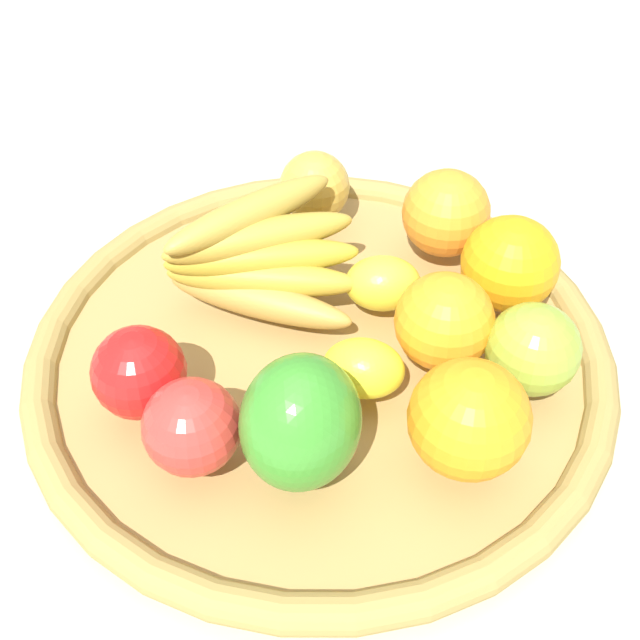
{
  "coord_description": "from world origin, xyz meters",
  "views": [
    {
      "loc": [
        -0.04,
        0.43,
        0.49
      ],
      "look_at": [
        0.0,
        0.0,
        0.06
      ],
      "focal_mm": 43.66,
      "sensor_mm": 36.0,
      "label": 1
    }
  ],
  "objects_px": {
    "orange_3": "(446,213)",
    "orange_1": "(444,321)",
    "orange_0": "(510,264)",
    "apple_0": "(139,373)",
    "lemon_0": "(383,283)",
    "apple_1": "(315,186)",
    "bell_pepper": "(305,423)",
    "orange_2": "(469,419)",
    "apple_2": "(533,349)",
    "apple_3": "(192,427)",
    "lemon_1": "(364,368)",
    "banana_bunch": "(259,258)"
  },
  "relations": [
    {
      "from": "orange_0",
      "to": "apple_0",
      "type": "distance_m",
      "value": 0.3
    },
    {
      "from": "apple_3",
      "to": "lemon_0",
      "type": "distance_m",
      "value": 0.21
    },
    {
      "from": "orange_2",
      "to": "apple_3",
      "type": "bearing_deg",
      "value": 5.91
    },
    {
      "from": "orange_1",
      "to": "orange_0",
      "type": "bearing_deg",
      "value": -127.43
    },
    {
      "from": "orange_0",
      "to": "apple_0",
      "type": "bearing_deg",
      "value": 27.39
    },
    {
      "from": "orange_2",
      "to": "bell_pepper",
      "type": "xyz_separation_m",
      "value": [
        0.11,
        0.02,
        0.01
      ]
    },
    {
      "from": "orange_1",
      "to": "bell_pepper",
      "type": "xyz_separation_m",
      "value": [
        0.09,
        0.11,
        0.01
      ]
    },
    {
      "from": "apple_0",
      "to": "apple_3",
      "type": "bearing_deg",
      "value": 137.81
    },
    {
      "from": "apple_3",
      "to": "apple_2",
      "type": "height_order",
      "value": "apple_2"
    },
    {
      "from": "bell_pepper",
      "to": "apple_0",
      "type": "relative_size",
      "value": 1.44
    },
    {
      "from": "orange_0",
      "to": "apple_0",
      "type": "height_order",
      "value": "orange_0"
    },
    {
      "from": "orange_2",
      "to": "orange_1",
      "type": "xyz_separation_m",
      "value": [
        0.01,
        -0.09,
        -0.0
      ]
    },
    {
      "from": "apple_3",
      "to": "orange_3",
      "type": "bearing_deg",
      "value": -124.78
    },
    {
      "from": "bell_pepper",
      "to": "apple_1",
      "type": "relative_size",
      "value": 1.51
    },
    {
      "from": "apple_2",
      "to": "apple_3",
      "type": "bearing_deg",
      "value": 21.87
    },
    {
      "from": "apple_3",
      "to": "orange_1",
      "type": "height_order",
      "value": "orange_1"
    },
    {
      "from": "banana_bunch",
      "to": "apple_2",
      "type": "relative_size",
      "value": 2.33
    },
    {
      "from": "orange_1",
      "to": "orange_3",
      "type": "distance_m",
      "value": 0.13
    },
    {
      "from": "lemon_0",
      "to": "apple_0",
      "type": "relative_size",
      "value": 0.92
    },
    {
      "from": "bell_pepper",
      "to": "lemon_1",
      "type": "bearing_deg",
      "value": -4.97
    },
    {
      "from": "apple_3",
      "to": "orange_3",
      "type": "distance_m",
      "value": 0.3
    },
    {
      "from": "orange_3",
      "to": "orange_1",
      "type": "bearing_deg",
      "value": 88.68
    },
    {
      "from": "apple_3",
      "to": "orange_3",
      "type": "relative_size",
      "value": 0.87
    },
    {
      "from": "lemon_0",
      "to": "apple_1",
      "type": "bearing_deg",
      "value": -59.48
    },
    {
      "from": "apple_3",
      "to": "lemon_1",
      "type": "relative_size",
      "value": 1.1
    },
    {
      "from": "orange_3",
      "to": "apple_2",
      "type": "height_order",
      "value": "orange_3"
    },
    {
      "from": "apple_3",
      "to": "orange_0",
      "type": "relative_size",
      "value": 0.85
    },
    {
      "from": "banana_bunch",
      "to": "bell_pepper",
      "type": "height_order",
      "value": "bell_pepper"
    },
    {
      "from": "orange_1",
      "to": "lemon_0",
      "type": "distance_m",
      "value": 0.07
    },
    {
      "from": "lemon_0",
      "to": "orange_3",
      "type": "relative_size",
      "value": 0.81
    },
    {
      "from": "orange_1",
      "to": "apple_0",
      "type": "relative_size",
      "value": 1.11
    },
    {
      "from": "bell_pepper",
      "to": "orange_3",
      "type": "relative_size",
      "value": 1.27
    },
    {
      "from": "orange_3",
      "to": "apple_3",
      "type": "bearing_deg",
      "value": 55.22
    },
    {
      "from": "banana_bunch",
      "to": "lemon_1",
      "type": "distance_m",
      "value": 0.13
    },
    {
      "from": "banana_bunch",
      "to": "apple_2",
      "type": "distance_m",
      "value": 0.23
    },
    {
      "from": "bell_pepper",
      "to": "orange_0",
      "type": "height_order",
      "value": "bell_pepper"
    },
    {
      "from": "lemon_1",
      "to": "orange_0",
      "type": "xyz_separation_m",
      "value": [
        -0.11,
        -0.11,
        0.02
      ]
    },
    {
      "from": "apple_3",
      "to": "orange_0",
      "type": "xyz_separation_m",
      "value": [
        -0.22,
        -0.18,
        0.01
      ]
    },
    {
      "from": "lemon_0",
      "to": "apple_1",
      "type": "distance_m",
      "value": 0.14
    },
    {
      "from": "orange_3",
      "to": "apple_1",
      "type": "distance_m",
      "value": 0.13
    },
    {
      "from": "orange_1",
      "to": "apple_2",
      "type": "distance_m",
      "value": 0.07
    },
    {
      "from": "bell_pepper",
      "to": "apple_2",
      "type": "xyz_separation_m",
      "value": [
        -0.16,
        -0.09,
        -0.01
      ]
    },
    {
      "from": "orange_3",
      "to": "banana_bunch",
      "type": "bearing_deg",
      "value": 27.63
    },
    {
      "from": "lemon_1",
      "to": "apple_0",
      "type": "xyz_separation_m",
      "value": [
        0.16,
        0.03,
        0.01
      ]
    },
    {
      "from": "bell_pepper",
      "to": "lemon_0",
      "type": "bearing_deg",
      "value": 5.07
    },
    {
      "from": "orange_0",
      "to": "apple_1",
      "type": "bearing_deg",
      "value": -30.77
    },
    {
      "from": "lemon_0",
      "to": "banana_bunch",
      "type": "bearing_deg",
      "value": 0.02
    },
    {
      "from": "banana_bunch",
      "to": "orange_1",
      "type": "relative_size",
      "value": 2.14
    },
    {
      "from": "banana_bunch",
      "to": "orange_3",
      "type": "relative_size",
      "value": 2.11
    },
    {
      "from": "orange_1",
      "to": "apple_1",
      "type": "relative_size",
      "value": 1.16
    }
  ]
}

